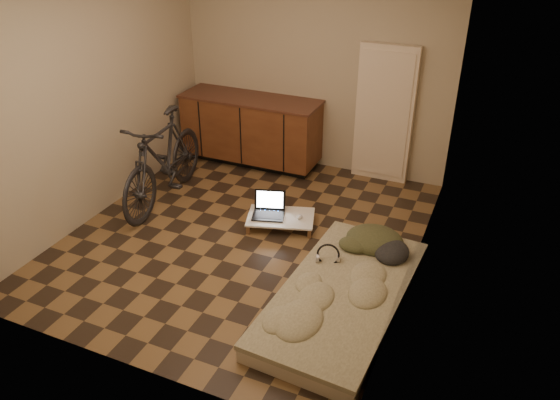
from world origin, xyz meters
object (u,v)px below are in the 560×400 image
at_px(bicycle, 163,155).
at_px(futon, 343,297).
at_px(laptop, 269,210).
at_px(lap_desk, 281,217).

distance_m(bicycle, futon, 2.74).
bearing_deg(laptop, lap_desk, -16.35).
bearing_deg(lap_desk, futon, -61.24).
height_order(bicycle, laptop, bicycle).
relative_size(bicycle, laptop, 4.36).
xyz_separation_m(lap_desk, laptop, (-0.14, -0.00, 0.06)).
xyz_separation_m(futon, lap_desk, (-1.03, 1.00, 0.02)).
bearing_deg(lap_desk, bicycle, 163.15).
relative_size(futon, lap_desk, 2.56).
height_order(bicycle, lap_desk, bicycle).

